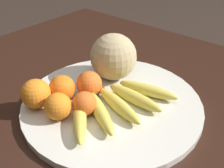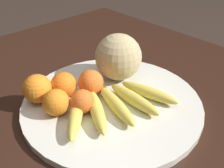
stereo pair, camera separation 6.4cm
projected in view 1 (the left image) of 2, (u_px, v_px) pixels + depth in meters
name	position (u px, v px, depth m)	size (l,w,h in m)	color
kitchen_table	(130.00, 142.00, 0.69)	(1.42, 1.11, 0.73)	black
fruit_bowl	(112.00, 103.00, 0.67)	(0.46, 0.46, 0.02)	silver
melon	(113.00, 57.00, 0.73)	(0.13, 0.13, 0.13)	tan
banana_bunch	(117.00, 104.00, 0.63)	(0.21, 0.29, 0.03)	#473819
orange_front_left	(62.00, 88.00, 0.66)	(0.07, 0.07, 0.07)	orange
orange_front_right	(84.00, 103.00, 0.61)	(0.06, 0.06, 0.06)	orange
orange_mid_center	(58.00, 106.00, 0.60)	(0.06, 0.06, 0.06)	orange
orange_back_left	(89.00, 84.00, 0.67)	(0.07, 0.07, 0.07)	orange
orange_back_right	(36.00, 94.00, 0.63)	(0.07, 0.07, 0.07)	orange
produce_tag	(71.00, 104.00, 0.65)	(0.08, 0.05, 0.00)	white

